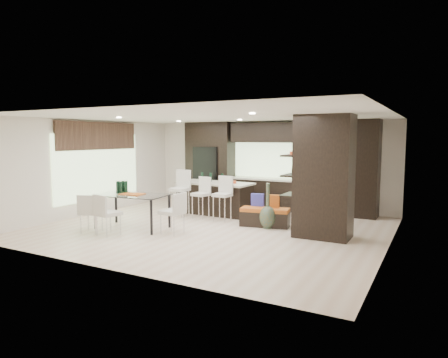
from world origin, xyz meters
The scene contains 22 objects.
ground centered at (0.00, 0.00, 0.00)m, with size 8.00×8.00×0.00m, color beige.
back_wall centered at (0.00, 3.50, 1.35)m, with size 8.00×0.02×2.70m, color white.
left_wall centered at (-4.00, 0.00, 1.35)m, with size 0.02×7.00×2.70m, color white.
right_wall centered at (4.00, 0.00, 1.35)m, with size 0.02×7.00×2.70m, color white.
ceiling centered at (0.00, 0.00, 2.70)m, with size 8.00×7.00×0.02m, color white.
window_left centered at (-3.96, 0.20, 1.35)m, with size 0.04×3.20×1.90m, color #B2D199.
window_back centered at (0.60, 3.46, 1.55)m, with size 3.40×0.04×1.20m, color #B2D199.
stone_accent centered at (-3.93, 0.20, 2.25)m, with size 0.08×3.00×0.80m, color brown.
ceiling_spots centered at (0.00, 0.25, 2.68)m, with size 4.00×3.00×0.02m, color white.
back_cabinetry centered at (0.50, 3.17, 1.35)m, with size 6.80×0.68×2.70m, color black.
refrigerator centered at (-1.90, 3.12, 0.95)m, with size 0.90×0.68×1.90m, color black.
partition_column centered at (2.60, 0.40, 1.35)m, with size 1.20×0.80×2.70m, color black.
kitchen_island centered at (-0.86, 1.64, 0.46)m, with size 2.20×0.94×0.91m, color black.
stool_left centered at (-1.54, 0.83, 0.52)m, with size 0.46×0.46×1.05m, color beige.
stool_mid centered at (-0.86, 0.86, 0.46)m, with size 0.40×0.40×0.91m, color beige.
stool_right centered at (-0.19, 0.85, 0.48)m, with size 0.42×0.42×0.96m, color beige.
bench centered at (1.06, 0.78, 0.23)m, with size 1.20×0.46×0.46m, color black.
floor_vase centered at (1.20, 0.61, 0.55)m, with size 0.41×0.41×1.11m, color #3E4935, non-canonical shape.
dining_table centered at (-1.69, -0.95, 0.42)m, with size 1.73×0.98×0.83m, color white.
chair_near centered at (-1.69, -1.75, 0.43)m, with size 0.47×0.47×0.87m, color beige.
chair_far centered at (-2.24, -1.74, 0.42)m, with size 0.45×0.45×0.84m, color beige.
chair_end centered at (-0.51, -0.95, 0.44)m, with size 0.48×0.48×0.88m, color beige.
Camera 1 is at (4.80, -8.30, 2.21)m, focal length 32.00 mm.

